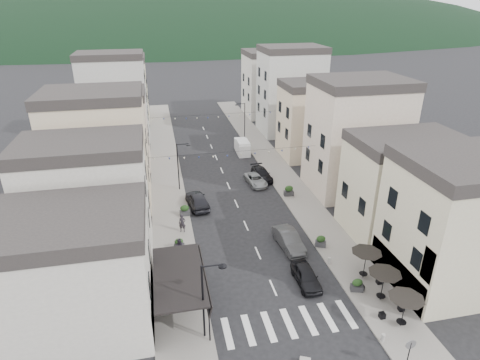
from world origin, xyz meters
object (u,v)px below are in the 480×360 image
object	(u,v)px
parked_car_c	(256,180)
pedestrian_b	(180,248)
parked_car_a	(306,276)
delivery_van	(242,147)
parked_car_b	(289,240)
pedestrian_a	(182,223)
parked_car_e	(197,200)
parked_car_d	(262,174)

from	to	relation	value
parked_car_c	pedestrian_b	distance (m)	17.46
parked_car_a	delivery_van	bearing A→B (deg)	87.97
parked_car_b	delivery_van	xyz separation A→B (m)	(1.12, 25.69, 0.24)
parked_car_c	pedestrian_a	distance (m)	13.87
pedestrian_a	pedestrian_b	world-z (taller)	pedestrian_a
pedestrian_b	parked_car_e	bearing A→B (deg)	82.98
parked_car_d	parked_car_e	bearing A→B (deg)	-150.98
parked_car_a	delivery_van	world-z (taller)	delivery_van
parked_car_a	pedestrian_a	world-z (taller)	pedestrian_a
delivery_van	pedestrian_b	distance (m)	27.71
pedestrian_b	parked_car_c	bearing A→B (deg)	61.45
parked_car_b	parked_car_c	size ratio (longest dim) A/B	1.08
pedestrian_b	parked_car_a	bearing A→B (deg)	-21.71
parked_car_c	pedestrian_b	world-z (taller)	pedestrian_b
parked_car_d	pedestrian_a	world-z (taller)	pedestrian_a
parked_car_a	parked_car_e	xyz separation A→B (m)	(-7.22, 15.15, 0.15)
parked_car_b	pedestrian_a	world-z (taller)	pedestrian_a
parked_car_b	parked_car_e	world-z (taller)	parked_car_e
parked_car_e	pedestrian_b	world-z (taller)	pedestrian_b
parked_car_a	parked_car_e	bearing A→B (deg)	116.03
parked_car_b	parked_car_c	world-z (taller)	parked_car_b
parked_car_c	pedestrian_a	bearing A→B (deg)	-142.17
parked_car_c	pedestrian_a	world-z (taller)	pedestrian_a
parked_car_a	pedestrian_a	distance (m)	13.65
parked_car_e	delivery_van	world-z (taller)	delivery_van
parked_car_b	parked_car_c	distance (m)	14.32
delivery_van	parked_car_c	bearing A→B (deg)	-92.45
parked_car_c	pedestrian_a	xyz separation A→B (m)	(-9.95, -9.65, 0.46)
parked_car_a	parked_car_c	xyz separation A→B (m)	(0.66, 19.64, -0.10)
parked_car_c	delivery_van	distance (m)	11.41
parked_car_d	pedestrian_b	world-z (taller)	pedestrian_b
parked_car_b	parked_car_d	distance (m)	15.82
pedestrian_a	pedestrian_b	bearing A→B (deg)	-85.30
parked_car_a	pedestrian_b	bearing A→B (deg)	150.49
parked_car_b	delivery_van	distance (m)	25.72
parked_car_c	pedestrian_a	size ratio (longest dim) A/B	2.30
parked_car_e	delivery_van	xyz separation A→B (m)	(8.62, 15.87, 0.18)
parked_car_a	pedestrian_a	xyz separation A→B (m)	(-9.30, 9.99, 0.37)
pedestrian_a	pedestrian_b	distance (m)	4.34
parked_car_b	parked_car_d	size ratio (longest dim) A/B	1.01
parked_car_a	parked_car_b	distance (m)	5.34
parked_car_b	parked_car_d	xyz separation A→B (m)	(1.52, 15.75, -0.10)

